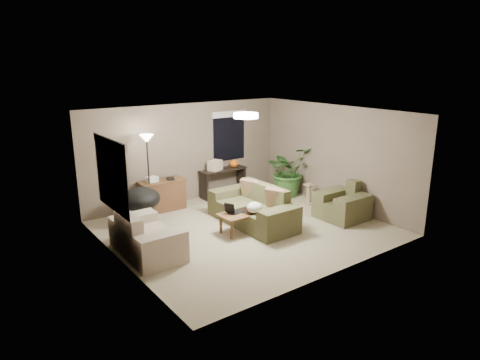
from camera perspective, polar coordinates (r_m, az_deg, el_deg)
room_shell at (r=8.91m, az=0.76°, el=0.96°), size 5.50×5.50×5.50m
main_sofa at (r=9.52m, az=1.83°, el=-4.09°), size 0.95×2.20×0.85m
throw_pillows at (r=9.56m, az=3.06°, el=-1.78°), size 0.40×1.41×0.47m
loveseat at (r=8.22m, az=-12.49°, el=-7.71°), size 0.90×1.60×0.85m
armchair at (r=10.09m, az=13.48°, el=-3.37°), size 0.95×1.00×0.85m
coffee_table at (r=9.04m, az=0.33°, el=-4.75°), size 1.00×0.55×0.42m
laptop at (r=8.98m, az=-0.92°, el=-4.06°), size 0.42×0.29×0.24m
plastic_bag at (r=8.98m, az=1.93°, el=-3.69°), size 0.39×0.37×0.23m
desk at (r=10.50m, az=-10.28°, el=-1.99°), size 1.10×0.50×0.75m
desk_papers at (r=10.31m, az=-11.14°, el=0.10°), size 0.71×0.30×0.12m
console_table at (r=11.42m, az=-2.27°, el=-0.02°), size 1.30×0.40×0.75m
pumpkin at (r=11.51m, az=-0.84°, el=2.24°), size 0.25×0.25×0.20m
cardboard_box at (r=11.17m, az=-3.36°, el=1.97°), size 0.42×0.37×0.26m
papasan_chair at (r=9.78m, az=-13.16°, el=-2.93°), size 1.12×1.12×0.80m
floor_lamp at (r=9.92m, az=-12.27°, el=4.16°), size 0.32×0.32×1.91m
ceiling_fixture at (r=8.69m, az=0.79°, el=8.58°), size 0.50×0.50×0.10m
houseplant at (r=11.55m, az=6.43°, el=0.52°), size 1.21×1.35×1.05m
cat_scratching_post at (r=11.03m, az=9.14°, el=-1.97°), size 0.32×0.32×0.50m
window_left at (r=7.79m, az=-16.88°, el=2.22°), size 0.05×1.56×1.33m
window_back at (r=11.52m, az=-1.47°, el=7.00°), size 1.06×0.05×1.33m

